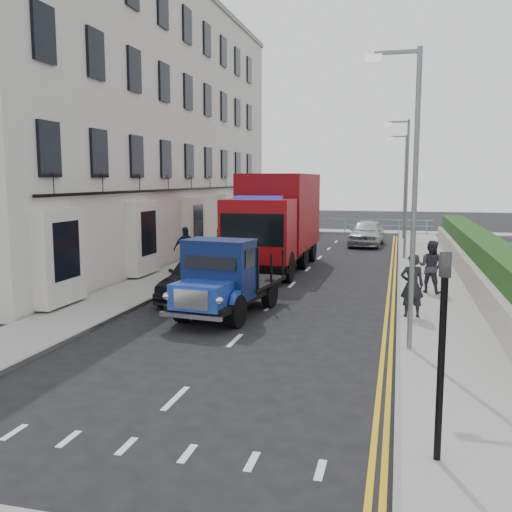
% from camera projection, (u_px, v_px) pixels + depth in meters
% --- Properties ---
extents(ground, '(120.00, 120.00, 0.00)m').
position_uv_depth(ground, '(254.00, 322.00, 16.47)').
color(ground, black).
rests_on(ground, ground).
extents(pavement_west, '(2.40, 38.00, 0.12)m').
position_uv_depth(pavement_west, '(193.00, 267.00, 26.36)').
color(pavement_west, gray).
rests_on(pavement_west, ground).
extents(pavement_east, '(2.60, 38.00, 0.12)m').
position_uv_depth(pavement_east, '(430.00, 276.00, 23.84)').
color(pavement_east, gray).
rests_on(pavement_east, ground).
extents(promenade, '(30.00, 2.50, 0.12)m').
position_uv_depth(promenade, '(346.00, 231.00, 44.34)').
color(promenade, gray).
rests_on(promenade, ground).
extents(sea_plane, '(120.00, 120.00, 0.00)m').
position_uv_depth(sea_plane, '(367.00, 211.00, 74.15)').
color(sea_plane, slate).
rests_on(sea_plane, ground).
extents(terrace_west, '(6.31, 30.20, 14.25)m').
position_uv_depth(terrace_west, '(142.00, 121.00, 30.29)').
color(terrace_west, beige).
rests_on(terrace_west, ground).
extents(garden_east, '(1.45, 28.00, 1.75)m').
position_uv_depth(garden_east, '(479.00, 258.00, 23.26)').
color(garden_east, '#B2AD9E').
rests_on(garden_east, ground).
extents(seafront_railing, '(13.00, 0.08, 1.11)m').
position_uv_depth(seafront_railing, '(345.00, 226.00, 43.50)').
color(seafront_railing, '#59B2A5').
rests_on(seafront_railing, ground).
extents(lamp_near, '(1.23, 0.18, 7.00)m').
position_uv_depth(lamp_near, '(410.00, 183.00, 13.01)').
color(lamp_near, slate).
rests_on(lamp_near, ground).
extents(lamp_mid, '(1.23, 0.18, 7.00)m').
position_uv_depth(lamp_mid, '(404.00, 181.00, 28.39)').
color(lamp_mid, slate).
rests_on(lamp_mid, ground).
extents(lamp_far, '(1.23, 0.18, 7.00)m').
position_uv_depth(lamp_far, '(403.00, 181.00, 38.00)').
color(lamp_far, slate).
rests_on(lamp_far, ground).
extents(traffic_signal, '(0.16, 0.20, 3.10)m').
position_uv_depth(traffic_signal, '(443.00, 326.00, 7.87)').
color(traffic_signal, black).
rests_on(traffic_signal, ground).
extents(bedford_lorry, '(2.51, 5.09, 2.32)m').
position_uv_depth(bedford_lorry, '(221.00, 283.00, 16.75)').
color(bedford_lorry, black).
rests_on(bedford_lorry, ground).
extents(red_lorry, '(2.89, 8.29, 4.33)m').
position_uv_depth(red_lorry, '(276.00, 219.00, 25.97)').
color(red_lorry, black).
rests_on(red_lorry, ground).
extents(parked_car_front, '(1.90, 4.67, 1.59)m').
position_uv_depth(parked_car_front, '(200.00, 276.00, 19.61)').
color(parked_car_front, black).
rests_on(parked_car_front, ground).
extents(parked_car_mid, '(1.74, 4.73, 1.55)m').
position_uv_depth(parked_car_mid, '(231.00, 259.00, 23.76)').
color(parked_car_mid, '#5E7AC9').
rests_on(parked_car_mid, ground).
extents(parked_car_rear, '(2.31, 4.91, 1.38)m').
position_uv_depth(parked_car_rear, '(270.00, 236.00, 34.55)').
color(parked_car_rear, '#A6A5AA').
rests_on(parked_car_rear, ground).
extents(seafront_car_left, '(4.13, 5.63, 1.42)m').
position_uv_depth(seafront_car_left, '(297.00, 224.00, 43.17)').
color(seafront_car_left, black).
rests_on(seafront_car_left, ground).
extents(seafront_car_right, '(2.20, 4.86, 1.62)m').
position_uv_depth(seafront_car_right, '(367.00, 233.00, 35.29)').
color(seafront_car_right, '#B1B3B6').
rests_on(seafront_car_right, ground).
extents(pedestrian_east_near, '(0.73, 0.53, 1.85)m').
position_uv_depth(pedestrian_east_near, '(412.00, 285.00, 16.46)').
color(pedestrian_east_near, black).
rests_on(pedestrian_east_near, pavement_east).
extents(pedestrian_east_far, '(1.11, 1.01, 1.85)m').
position_uv_depth(pedestrian_east_far, '(431.00, 267.00, 20.00)').
color(pedestrian_east_far, '#35313C').
rests_on(pedestrian_east_far, pavement_east).
extents(pedestrian_west_near, '(1.16, 1.06, 1.90)m').
position_uv_depth(pedestrian_west_near, '(186.00, 249.00, 25.02)').
color(pedestrian_west_near, black).
rests_on(pedestrian_west_near, pavement_west).
extents(pedestrian_west_far, '(0.97, 0.86, 1.67)m').
position_uv_depth(pedestrian_west_far, '(221.00, 244.00, 27.70)').
color(pedestrian_west_far, '#453631').
rests_on(pedestrian_west_far, pavement_west).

